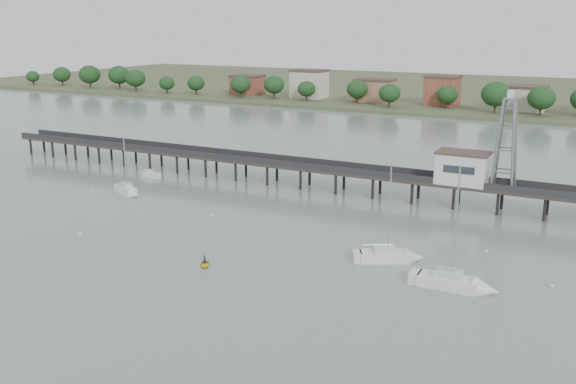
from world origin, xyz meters
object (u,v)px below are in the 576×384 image
object	(u,v)px
sailboat_c	(395,256)
lattice_tower	(506,144)
pier	(322,169)
yellow_dinghy	(205,266)
sailboat_b	(128,191)
sailboat_d	(462,285)
white_tender	(151,175)

from	to	relation	value
sailboat_c	lattice_tower	bearing A→B (deg)	46.61
pier	yellow_dinghy	world-z (taller)	pier
sailboat_b	lattice_tower	bearing A→B (deg)	38.71
sailboat_d	yellow_dinghy	bearing A→B (deg)	-167.68
pier	yellow_dinghy	size ratio (longest dim) A/B	60.50
lattice_tower	sailboat_d	size ratio (longest dim) A/B	1.03
sailboat_d	yellow_dinghy	world-z (taller)	sailboat_d
sailboat_d	yellow_dinghy	distance (m)	31.09
pier	sailboat_c	distance (m)	37.34
pier	white_tender	bearing A→B (deg)	-168.73
sailboat_c	yellow_dinghy	xyz separation A→B (m)	(-20.50, -12.60, -0.64)
sailboat_b	sailboat_d	world-z (taller)	sailboat_d
sailboat_c	sailboat_d	distance (m)	11.01
sailboat_c	white_tender	size ratio (longest dim) A/B	3.25
lattice_tower	sailboat_c	xyz separation A→B (m)	(-8.09, -28.92, -10.46)
pier	sailboat_b	xyz separation A→B (m)	(-28.69, -19.44, -3.14)
sailboat_c	pier	bearing A→B (deg)	101.22
sailboat_b	white_tender	xyz separation A→B (m)	(-5.31, 12.67, -0.18)
sailboat_b	sailboat_d	distance (m)	63.52
sailboat_b	sailboat_d	xyz separation A→B (m)	(61.79, -14.69, -0.02)
lattice_tower	sailboat_d	distance (m)	35.74
white_tender	lattice_tower	bearing A→B (deg)	17.24
pier	sailboat_b	bearing A→B (deg)	-145.88
sailboat_c	yellow_dinghy	size ratio (longest dim) A/B	5.50
pier	yellow_dinghy	distance (m)	41.80
sailboat_c	sailboat_b	size ratio (longest dim) A/B	1.24
white_tender	sailboat_d	bearing A→B (deg)	-10.85
sailboat_b	white_tender	bearing A→B (deg)	133.54
pier	lattice_tower	distance (m)	32.34
pier	sailboat_d	distance (m)	47.65
lattice_tower	white_tender	world-z (taller)	lattice_tower
yellow_dinghy	pier	bearing A→B (deg)	63.35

